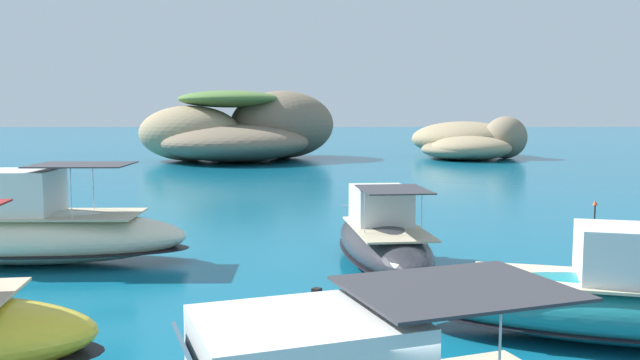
{
  "coord_description": "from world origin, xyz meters",
  "views": [
    {
      "loc": [
        -0.25,
        -7.93,
        4.99
      ],
      "look_at": [
        0.07,
        24.71,
        1.58
      ],
      "focal_mm": 37.19,
      "sensor_mm": 36.0,
      "label": 1
    }
  ],
  "objects_px": {
    "motorboat_teal": "(615,303)",
    "channel_buoy": "(594,229)",
    "motorboat_cream": "(28,232)",
    "motorboat_charcoal": "(383,239)",
    "islet_large": "(243,132)",
    "dinghy_tender": "(285,317)",
    "islet_small": "(467,142)"
  },
  "relations": [
    {
      "from": "islet_small",
      "to": "channel_buoy",
      "type": "xyz_separation_m",
      "value": [
        -5.3,
        -45.11,
        -1.3
      ]
    },
    {
      "from": "motorboat_cream",
      "to": "channel_buoy",
      "type": "relative_size",
      "value": 7.08
    },
    {
      "from": "motorboat_teal",
      "to": "channel_buoy",
      "type": "distance_m",
      "value": 12.74
    },
    {
      "from": "islet_small",
      "to": "dinghy_tender",
      "type": "bearing_deg",
      "value": -107.01
    },
    {
      "from": "islet_small",
      "to": "motorboat_charcoal",
      "type": "xyz_separation_m",
      "value": [
        -14.2,
        -49.76,
        -0.79
      ]
    },
    {
      "from": "islet_large",
      "to": "dinghy_tender",
      "type": "xyz_separation_m",
      "value": [
        6.58,
        -53.11,
        -2.61
      ]
    },
    {
      "from": "motorboat_charcoal",
      "to": "motorboat_teal",
      "type": "relative_size",
      "value": 0.98
    },
    {
      "from": "motorboat_teal",
      "to": "channel_buoy",
      "type": "relative_size",
      "value": 6.05
    },
    {
      "from": "islet_large",
      "to": "motorboat_cream",
      "type": "distance_m",
      "value": 46.69
    },
    {
      "from": "motorboat_charcoal",
      "to": "motorboat_cream",
      "type": "bearing_deg",
      "value": 178.33
    },
    {
      "from": "channel_buoy",
      "to": "motorboat_cream",
      "type": "bearing_deg",
      "value": -168.14
    },
    {
      "from": "motorboat_charcoal",
      "to": "motorboat_cream",
      "type": "height_order",
      "value": "motorboat_cream"
    },
    {
      "from": "channel_buoy",
      "to": "dinghy_tender",
      "type": "bearing_deg",
      "value": -137.5
    },
    {
      "from": "islet_large",
      "to": "islet_small",
      "type": "height_order",
      "value": "islet_large"
    },
    {
      "from": "motorboat_teal",
      "to": "islet_small",
      "type": "bearing_deg",
      "value": 80.14
    },
    {
      "from": "channel_buoy",
      "to": "motorboat_teal",
      "type": "bearing_deg",
      "value": -111.17
    },
    {
      "from": "motorboat_cream",
      "to": "motorboat_charcoal",
      "type": "bearing_deg",
      "value": -1.67
    },
    {
      "from": "motorboat_cream",
      "to": "dinghy_tender",
      "type": "relative_size",
      "value": 3.76
    },
    {
      "from": "motorboat_teal",
      "to": "channel_buoy",
      "type": "height_order",
      "value": "motorboat_teal"
    },
    {
      "from": "motorboat_cream",
      "to": "motorboat_teal",
      "type": "bearing_deg",
      "value": -25.42
    },
    {
      "from": "islet_large",
      "to": "motorboat_teal",
      "type": "height_order",
      "value": "islet_large"
    },
    {
      "from": "motorboat_teal",
      "to": "motorboat_cream",
      "type": "xyz_separation_m",
      "value": [
        -15.92,
        7.56,
        0.19
      ]
    },
    {
      "from": "motorboat_charcoal",
      "to": "channel_buoy",
      "type": "height_order",
      "value": "motorboat_charcoal"
    },
    {
      "from": "islet_small",
      "to": "motorboat_cream",
      "type": "distance_m",
      "value": 55.76
    },
    {
      "from": "motorboat_charcoal",
      "to": "motorboat_cream",
      "type": "relative_size",
      "value": 0.83
    },
    {
      "from": "islet_large",
      "to": "motorboat_charcoal",
      "type": "xyz_separation_m",
      "value": [
        9.49,
        -46.94,
        -1.98
      ]
    },
    {
      "from": "dinghy_tender",
      "to": "channel_buoy",
      "type": "height_order",
      "value": "channel_buoy"
    },
    {
      "from": "motorboat_teal",
      "to": "islet_large",
      "type": "bearing_deg",
      "value": 104.28
    },
    {
      "from": "islet_large",
      "to": "channel_buoy",
      "type": "xyz_separation_m",
      "value": [
        18.39,
        -42.3,
        -2.5
      ]
    },
    {
      "from": "motorboat_teal",
      "to": "channel_buoy",
      "type": "bearing_deg",
      "value": 68.83
    },
    {
      "from": "islet_small",
      "to": "motorboat_teal",
      "type": "relative_size",
      "value": 1.98
    },
    {
      "from": "islet_large",
      "to": "dinghy_tender",
      "type": "height_order",
      "value": "islet_large"
    }
  ]
}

